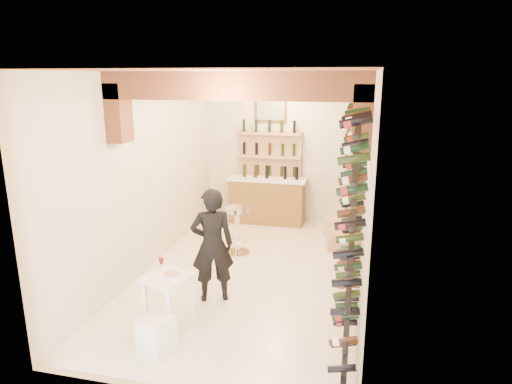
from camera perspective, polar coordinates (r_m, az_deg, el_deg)
ground at (r=7.45m, az=-0.54°, el=-10.30°), size 6.00×6.00×0.00m
room_shell at (r=6.57m, az=-1.13°, el=6.85°), size 3.52×6.02×3.21m
wine_rack at (r=6.75m, az=12.16°, el=0.67°), size 0.32×5.70×2.56m
back_counter at (r=9.76m, az=1.44°, el=-0.89°), size 1.70×0.62×1.29m
back_shelving at (r=9.84m, az=1.75°, el=3.04°), size 1.40×0.31×2.73m
tasting_table at (r=5.76m, az=-11.20°, el=-11.69°), size 0.66×0.66×0.90m
white_stool at (r=5.55m, az=-12.63°, el=-17.49°), size 0.44×0.44×0.43m
person at (r=6.34m, az=-5.62°, el=-6.80°), size 0.71×0.60×1.66m
chrome_barstool at (r=8.03m, az=-2.41°, el=-4.52°), size 0.45×0.45×0.88m
crate_lower at (r=8.48m, az=10.64°, el=-6.36°), size 0.52×0.41×0.28m
crate_upper at (r=8.38m, az=10.73°, el=-4.49°), size 0.61×0.51×0.31m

